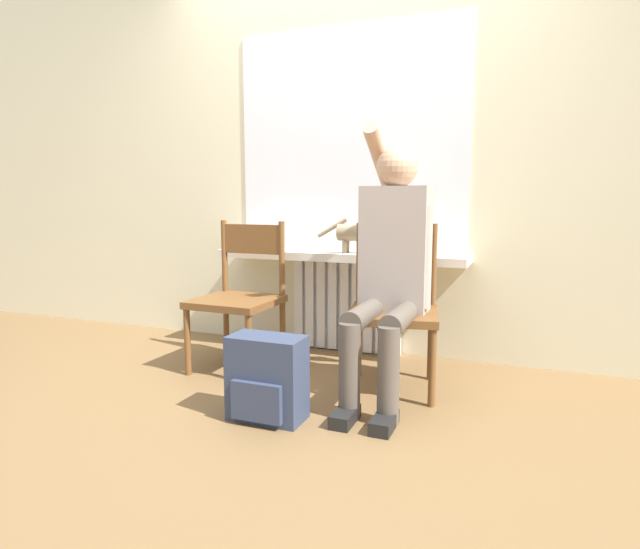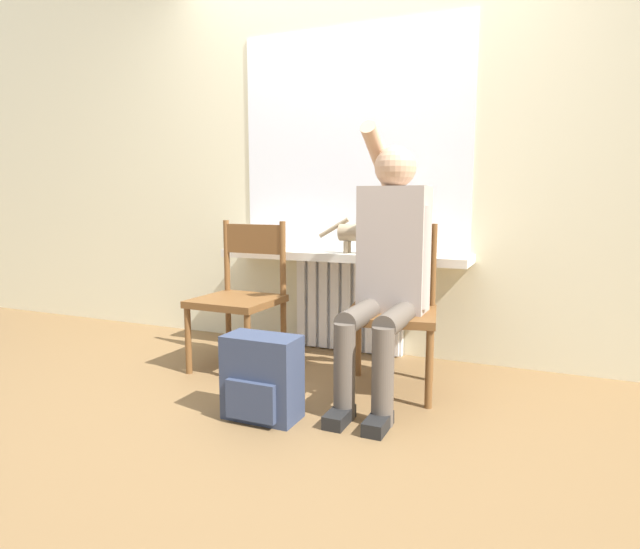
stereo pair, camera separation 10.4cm
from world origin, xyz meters
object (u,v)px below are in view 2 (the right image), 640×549
Objects in this scene: cat at (367,233)px; chair_left at (241,294)px; chair_right at (392,307)px; person at (389,261)px; backpack at (262,378)px.

chair_left is at bearing -148.83° from cat.
cat reaches higher than chair_right.
chair_left is 0.84m from cat.
person is at bearing -96.15° from chair_right.
chair_right is 1.68× the size of cat.
chair_right reaches higher than backpack.
person is at bearing -5.54° from chair_left.
chair_left is at bearing 168.97° from chair_right.
person is 0.59m from cat.
chair_left is 0.92m from chair_right.
backpack is (-0.44, -0.52, -0.50)m from person.
chair_right is 2.25× the size of backpack.
chair_left is 2.25× the size of backpack.
backpack is at bearing -130.27° from person.
chair_right is 0.60m from cat.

